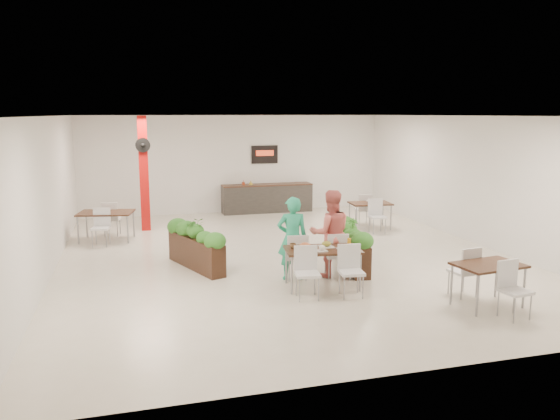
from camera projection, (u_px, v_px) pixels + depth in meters
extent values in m
plane|color=beige|center=(285.00, 256.00, 12.64)|extent=(12.00, 12.00, 0.00)
cube|color=white|center=(235.00, 164.00, 18.05)|extent=(10.00, 0.10, 3.20)
cube|color=white|center=(419.00, 251.00, 6.66)|extent=(10.00, 0.10, 3.20)
cube|color=white|center=(48.00, 196.00, 11.05)|extent=(0.10, 12.00, 3.20)
cube|color=white|center=(476.00, 180.00, 13.67)|extent=(0.10, 12.00, 3.20)
cube|color=white|center=(285.00, 116.00, 12.08)|extent=(10.00, 12.00, 0.04)
cube|color=#B50E0C|center=(144.00, 174.00, 15.18)|extent=(0.25, 0.25, 3.20)
cylinder|color=black|center=(143.00, 145.00, 14.87)|extent=(0.40, 0.06, 0.40)
sphere|color=black|center=(143.00, 145.00, 14.83)|extent=(0.12, 0.12, 0.12)
cube|color=#292724|center=(267.00, 199.00, 18.19)|extent=(3.00, 0.60, 0.90)
cube|color=black|center=(267.00, 185.00, 18.10)|extent=(3.00, 0.62, 0.04)
cube|color=black|center=(265.00, 155.00, 18.23)|extent=(0.90, 0.04, 0.60)
cube|color=red|center=(265.00, 153.00, 18.19)|extent=(0.60, 0.02, 0.18)
imported|color=#9D381A|center=(243.00, 182.00, 17.87)|extent=(0.09, 0.09, 0.19)
imported|color=gold|center=(251.00, 182.00, 17.94)|extent=(0.13, 0.13, 0.17)
cube|color=black|center=(323.00, 250.00, 10.24)|extent=(1.49, 0.98, 0.04)
cylinder|color=gray|center=(292.00, 276.00, 9.88)|extent=(0.04, 0.04, 0.71)
cylinder|color=gray|center=(360.00, 273.00, 10.06)|extent=(0.04, 0.04, 0.71)
cylinder|color=gray|center=(286.00, 265.00, 10.55)|extent=(0.04, 0.04, 0.71)
cylinder|color=gray|center=(351.00, 263.00, 10.72)|extent=(0.04, 0.04, 0.71)
cube|color=white|center=(296.00, 257.00, 10.82)|extent=(0.47, 0.47, 0.05)
cube|color=white|center=(298.00, 247.00, 10.59)|extent=(0.42, 0.10, 0.45)
cylinder|color=gray|center=(303.00, 266.00, 11.05)|extent=(0.02, 0.02, 0.43)
cylinder|color=gray|center=(286.00, 266.00, 11.00)|extent=(0.02, 0.02, 0.43)
cylinder|color=gray|center=(306.00, 270.00, 10.72)|extent=(0.02, 0.02, 0.43)
cylinder|color=gray|center=(289.00, 271.00, 10.67)|extent=(0.02, 0.02, 0.43)
cube|color=white|center=(336.00, 255.00, 10.92)|extent=(0.47, 0.47, 0.05)
cube|color=white|center=(338.00, 245.00, 10.70)|extent=(0.42, 0.10, 0.45)
cylinder|color=gray|center=(342.00, 264.00, 11.15)|extent=(0.02, 0.02, 0.43)
cylinder|color=gray|center=(325.00, 265.00, 11.11)|extent=(0.02, 0.02, 0.43)
cylinder|color=gray|center=(346.00, 269.00, 10.82)|extent=(0.02, 0.02, 0.43)
cylinder|color=gray|center=(329.00, 269.00, 10.78)|extent=(0.02, 0.02, 0.43)
cube|color=white|center=(307.00, 274.00, 9.65)|extent=(0.47, 0.47, 0.05)
cube|color=white|center=(306.00, 258.00, 9.79)|extent=(0.42, 0.10, 0.45)
cylinder|color=gray|center=(300.00, 290.00, 9.50)|extent=(0.02, 0.02, 0.43)
cylinder|color=gray|center=(319.00, 289.00, 9.54)|extent=(0.02, 0.02, 0.43)
cylinder|color=gray|center=(296.00, 284.00, 9.83)|extent=(0.02, 0.02, 0.43)
cylinder|color=gray|center=(315.00, 284.00, 9.88)|extent=(0.02, 0.02, 0.43)
cube|color=white|center=(351.00, 272.00, 9.75)|extent=(0.47, 0.47, 0.05)
cube|color=white|center=(349.00, 256.00, 9.90)|extent=(0.42, 0.10, 0.45)
cylinder|color=gray|center=(344.00, 288.00, 9.61)|extent=(0.02, 0.02, 0.43)
cylinder|color=gray|center=(363.00, 287.00, 9.65)|extent=(0.02, 0.02, 0.43)
cylinder|color=gray|center=(340.00, 282.00, 9.94)|extent=(0.02, 0.02, 0.43)
cylinder|color=gray|center=(358.00, 282.00, 9.98)|extent=(0.02, 0.02, 0.43)
cube|color=white|center=(305.00, 250.00, 10.09)|extent=(0.34, 0.34, 0.01)
ellipsoid|color=#9A4A26|center=(305.00, 246.00, 10.07)|extent=(0.22, 0.22, 0.13)
cube|color=white|center=(326.00, 247.00, 10.36)|extent=(0.29, 0.29, 0.01)
ellipsoid|color=orange|center=(326.00, 243.00, 10.35)|extent=(0.18, 0.18, 0.11)
cube|color=white|center=(345.00, 249.00, 10.17)|extent=(0.29, 0.29, 0.01)
ellipsoid|color=#48160E|center=(345.00, 246.00, 10.16)|extent=(0.16, 0.16, 0.10)
cube|color=white|center=(322.00, 251.00, 10.05)|extent=(0.20, 0.20, 0.01)
ellipsoid|color=white|center=(322.00, 248.00, 10.04)|extent=(0.12, 0.12, 0.07)
cylinder|color=orange|center=(349.00, 242.00, 10.44)|extent=(0.07, 0.07, 0.15)
imported|color=brown|center=(293.00, 246.00, 10.25)|extent=(0.12, 0.12, 0.10)
imported|color=#27A97B|center=(292.00, 238.00, 10.73)|extent=(0.65, 0.47, 1.66)
imported|color=#E86F67|center=(330.00, 233.00, 10.93)|extent=(0.94, 0.77, 1.76)
cube|color=black|center=(196.00, 253.00, 11.60)|extent=(1.01, 1.98, 0.66)
ellipsoid|color=#25611B|center=(215.00, 239.00, 10.84)|extent=(0.40, 0.40, 0.32)
ellipsoid|color=#25611B|center=(205.00, 236.00, 11.18)|extent=(0.40, 0.40, 0.32)
ellipsoid|color=#25611B|center=(195.00, 232.00, 11.52)|extent=(0.40, 0.40, 0.32)
ellipsoid|color=#25611B|center=(186.00, 229.00, 11.85)|extent=(0.40, 0.40, 0.32)
ellipsoid|color=#25611B|center=(178.00, 225.00, 12.19)|extent=(0.40, 0.40, 0.32)
imported|color=#25611B|center=(195.00, 228.00, 11.50)|extent=(0.39, 0.34, 0.43)
cube|color=black|center=(352.00, 253.00, 11.65)|extent=(0.62, 1.96, 0.64)
ellipsoid|color=#25611B|center=(362.00, 241.00, 10.77)|extent=(0.40, 0.40, 0.32)
ellipsoid|color=#25611B|center=(357.00, 237.00, 11.17)|extent=(0.40, 0.40, 0.32)
ellipsoid|color=#25611B|center=(352.00, 232.00, 11.57)|extent=(0.40, 0.40, 0.32)
ellipsoid|color=#25611B|center=(348.00, 228.00, 11.97)|extent=(0.40, 0.40, 0.32)
ellipsoid|color=#25611B|center=(344.00, 225.00, 12.37)|extent=(0.40, 0.40, 0.32)
imported|color=#25611B|center=(352.00, 228.00, 11.56)|extent=(0.23, 0.23, 0.42)
cube|color=black|center=(106.00, 213.00, 14.06)|extent=(1.50, 1.15, 0.04)
cylinder|color=gray|center=(78.00, 230.00, 13.70)|extent=(0.04, 0.04, 0.71)
cylinder|color=gray|center=(128.00, 230.00, 13.78)|extent=(0.04, 0.04, 0.71)
cylinder|color=gray|center=(87.00, 224.00, 14.47)|extent=(0.04, 0.04, 0.71)
cylinder|color=gray|center=(134.00, 224.00, 14.55)|extent=(0.04, 0.04, 0.71)
cube|color=white|center=(112.00, 219.00, 14.70)|extent=(0.49, 0.49, 0.05)
cube|color=white|center=(110.00, 211.00, 14.47)|extent=(0.42, 0.12, 0.45)
cylinder|color=gray|center=(120.00, 226.00, 14.92)|extent=(0.02, 0.02, 0.43)
cylinder|color=gray|center=(107.00, 226.00, 14.89)|extent=(0.02, 0.02, 0.43)
cylinder|color=gray|center=(117.00, 229.00, 14.58)|extent=(0.02, 0.02, 0.43)
cylinder|color=gray|center=(104.00, 229.00, 14.56)|extent=(0.02, 0.02, 0.43)
cube|color=white|center=(101.00, 228.00, 13.52)|extent=(0.49, 0.49, 0.05)
cube|color=white|center=(102.00, 217.00, 13.66)|extent=(0.42, 0.12, 0.45)
cylinder|color=gray|center=(92.00, 239.00, 13.38)|extent=(0.02, 0.02, 0.43)
cylinder|color=gray|center=(106.00, 239.00, 13.40)|extent=(0.02, 0.02, 0.43)
cylinder|color=gray|center=(96.00, 236.00, 13.72)|extent=(0.02, 0.02, 0.43)
cylinder|color=gray|center=(110.00, 236.00, 13.74)|extent=(0.02, 0.02, 0.43)
imported|color=white|center=(106.00, 211.00, 14.05)|extent=(0.22, 0.22, 0.05)
cube|color=black|center=(370.00, 203.00, 15.52)|extent=(1.20, 0.85, 0.04)
cylinder|color=gray|center=(356.00, 219.00, 15.19)|extent=(0.04, 0.04, 0.71)
cylinder|color=gray|center=(391.00, 218.00, 15.37)|extent=(0.04, 0.04, 0.71)
cylinder|color=gray|center=(349.00, 215.00, 15.80)|extent=(0.04, 0.04, 0.71)
cylinder|color=gray|center=(383.00, 214.00, 15.99)|extent=(0.04, 0.04, 0.71)
cube|color=white|center=(363.00, 209.00, 16.15)|extent=(0.45, 0.45, 0.05)
cube|color=white|center=(365.00, 202.00, 15.92)|extent=(0.42, 0.08, 0.45)
cylinder|color=gray|center=(366.00, 216.00, 16.39)|extent=(0.02, 0.02, 0.43)
cylinder|color=gray|center=(356.00, 216.00, 16.33)|extent=(0.02, 0.02, 0.43)
cylinder|color=gray|center=(370.00, 218.00, 16.06)|extent=(0.02, 0.02, 0.43)
cylinder|color=gray|center=(359.00, 218.00, 16.00)|extent=(0.02, 0.02, 0.43)
cube|color=white|center=(377.00, 217.00, 14.99)|extent=(0.45, 0.45, 0.05)
cube|color=white|center=(375.00, 207.00, 15.13)|extent=(0.42, 0.08, 0.45)
cylinder|color=gray|center=(373.00, 227.00, 14.84)|extent=(0.02, 0.02, 0.43)
cylinder|color=gray|center=(385.00, 226.00, 14.90)|extent=(0.02, 0.02, 0.43)
cylinder|color=gray|center=(369.00, 224.00, 15.17)|extent=(0.02, 0.02, 0.43)
cylinder|color=gray|center=(381.00, 224.00, 15.23)|extent=(0.02, 0.02, 0.43)
imported|color=white|center=(370.00, 202.00, 15.51)|extent=(0.22, 0.22, 0.05)
cube|color=black|center=(489.00, 265.00, 9.21)|extent=(1.21, 0.89, 0.04)
cylinder|color=gray|center=(478.00, 296.00, 8.80)|extent=(0.04, 0.04, 0.71)
cylinder|color=gray|center=(524.00, 288.00, 9.18)|extent=(0.04, 0.04, 0.71)
cylinder|color=gray|center=(451.00, 285.00, 9.37)|extent=(0.04, 0.04, 0.71)
cylinder|color=gray|center=(496.00, 278.00, 9.75)|extent=(0.04, 0.04, 0.71)
cube|color=white|center=(463.00, 272.00, 9.80)|extent=(0.47, 0.47, 0.05)
cube|color=white|center=(472.00, 261.00, 9.58)|extent=(0.42, 0.09, 0.45)
cylinder|color=gray|center=(463.00, 280.00, 10.06)|extent=(0.02, 0.02, 0.43)
cylinder|color=gray|center=(449.00, 283.00, 9.93)|extent=(0.02, 0.02, 0.43)
cylinder|color=gray|center=(477.00, 286.00, 9.75)|extent=(0.02, 0.02, 0.43)
cylinder|color=gray|center=(461.00, 288.00, 9.62)|extent=(0.02, 0.02, 0.43)
cube|color=white|center=(515.00, 291.00, 8.71)|extent=(0.47, 0.47, 0.05)
cube|color=white|center=(507.00, 273.00, 8.84)|extent=(0.42, 0.09, 0.45)
cylinder|color=gray|center=(514.00, 310.00, 8.53)|extent=(0.02, 0.02, 0.43)
cylinder|color=gray|center=(531.00, 307.00, 8.66)|extent=(0.02, 0.02, 0.43)
cylinder|color=gray|center=(498.00, 303.00, 8.84)|extent=(0.02, 0.02, 0.43)
cylinder|color=gray|center=(514.00, 301.00, 8.97)|extent=(0.02, 0.02, 0.43)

